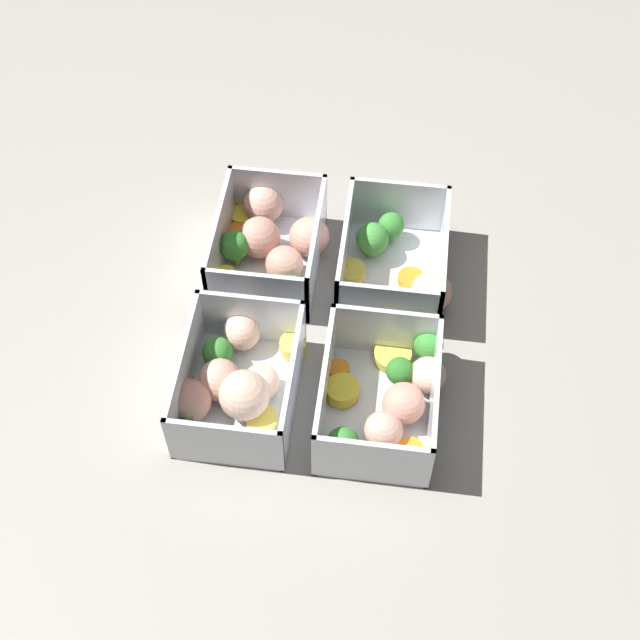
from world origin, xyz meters
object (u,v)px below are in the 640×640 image
Objects in this scene: container_far_left at (233,382)px; container_far_right at (271,243)px; container_near_right at (397,263)px; container_near_left at (388,398)px.

container_far_left is 0.96× the size of container_far_right.
container_far_left is at bearing 177.10° from container_far_right.
container_near_left is at bearing -178.66° from container_near_right.
container_far_right is at bearing -2.90° from container_far_left.
container_near_right and container_far_right have the same top height.
container_far_left is at bearing 139.22° from container_near_right.
container_near_left and container_far_right have the same top height.
container_near_left is 1.00× the size of container_far_left.
container_far_right is (0.01, 0.14, 0.00)m from container_near_right.
container_near_right is 0.90× the size of container_far_right.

